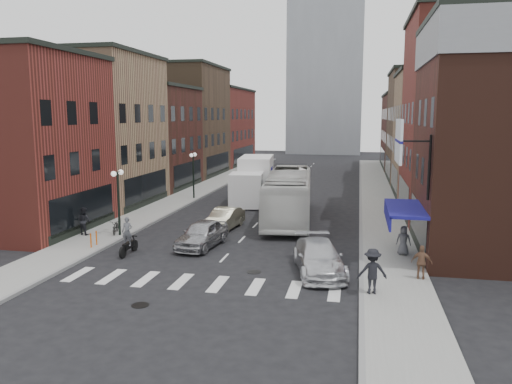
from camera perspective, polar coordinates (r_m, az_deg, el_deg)
ground at (r=25.37m, az=-4.25°, el=-8.15°), size 160.00×160.00×0.00m
sidewalk_left at (r=48.36m, az=-6.82°, el=0.04°), size 3.00×74.00×0.15m
sidewalk_right at (r=45.94m, az=13.73°, el=-0.61°), size 3.00×74.00×0.15m
curb_left at (r=47.92m, az=-5.12°, el=-0.10°), size 0.20×74.00×0.16m
curb_right at (r=45.92m, az=11.86°, el=-0.65°), size 0.20×74.00×0.16m
crosswalk_stripes at (r=22.64m, az=-6.36°, el=-10.29°), size 12.00×2.20×0.01m
bldg_left_near at (r=35.33m, az=-26.38°, el=5.08°), size 10.30×9.20×11.30m
bldg_left_mid_a at (r=43.19m, az=-18.65°, el=6.70°), size 10.30×10.20×12.30m
bldg_left_mid_b at (r=52.11m, az=-13.05°, el=6.11°), size 10.30×10.20×10.30m
bldg_left_far_a at (r=62.23m, az=-8.85°, el=8.02°), size 10.30×12.20×13.30m
bldg_left_far_b at (r=75.53m, az=-5.10°, el=7.44°), size 10.30×16.20×11.30m
bldg_right_mid_a at (r=38.23m, az=24.40°, el=7.67°), size 10.30×10.20×14.30m
bldg_right_mid_b at (r=48.08m, az=21.69°, el=6.11°), size 10.30×10.20×11.30m
bldg_right_far_a at (r=58.92m, az=19.89°, el=7.08°), size 10.30×12.20×12.30m
bldg_right_far_b at (r=72.83m, az=18.30°, el=6.60°), size 10.30×16.20×10.30m
awning_blue at (r=26.35m, az=16.29°, el=-1.95°), size 1.80×5.00×0.78m
billboard_sign at (r=23.93m, az=16.21°, el=5.46°), size 1.52×3.00×3.70m
distant_tower at (r=103.06m, az=8.17°, el=18.55°), size 14.00×14.00×50.00m
streetlamp_near at (r=31.07m, az=-15.50°, el=0.20°), size 0.32×1.22×4.11m
streetlamp_far at (r=43.89m, az=-7.18°, el=2.88°), size 0.32×1.22×4.11m
bike_rack at (r=29.29m, az=-18.06°, el=-5.14°), size 0.08×0.68×0.80m
box_truck at (r=42.71m, az=-0.26°, el=1.39°), size 3.28×8.96×3.80m
motorcycle_rider at (r=27.42m, az=-14.45°, el=-5.03°), size 0.58×2.02×2.06m
transit_bus at (r=35.32m, az=3.78°, el=-0.38°), size 4.13×12.87×3.52m
sedan_left_near at (r=28.31m, az=-6.18°, el=-4.78°), size 2.30×4.64×1.52m
sedan_left_far at (r=32.62m, az=-3.64°, el=-3.07°), size 1.92×4.28×1.36m
curb_car at (r=23.85m, az=7.20°, el=-7.44°), size 3.21×5.46×1.48m
parked_bicycle at (r=31.97m, az=-15.73°, el=-3.84°), size 1.02×1.70×0.84m
ped_left_solo at (r=32.16m, az=-19.07°, el=-3.14°), size 0.94×0.72×1.70m
ped_right_a at (r=21.10m, az=13.14°, el=-8.79°), size 1.30×0.80×1.87m
ped_right_b at (r=23.50m, az=18.41°, el=-7.63°), size 0.96×0.60×1.53m
ped_right_c at (r=27.18m, az=16.51°, el=-5.32°), size 0.82×0.60×1.54m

